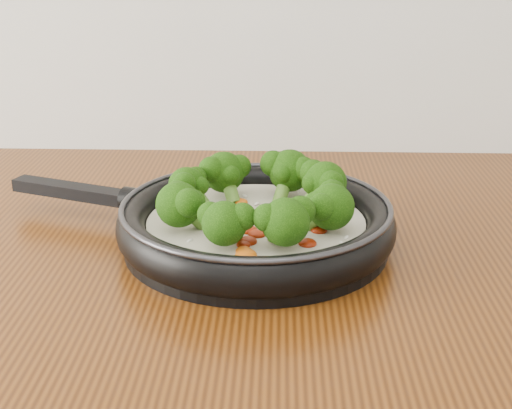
{
  "coord_description": "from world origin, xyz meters",
  "views": [
    {
      "loc": [
        0.17,
        0.37,
        1.23
      ],
      "look_at": [
        0.15,
        1.11,
        0.95
      ],
      "focal_mm": 50.93,
      "sensor_mm": 36.0,
      "label": 1
    }
  ],
  "objects": [
    {
      "name": "skillet",
      "position": [
        0.15,
        1.11,
        0.93
      ],
      "size": [
        0.51,
        0.4,
        0.09
      ],
      "color": "black",
      "rests_on": "counter"
    }
  ]
}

